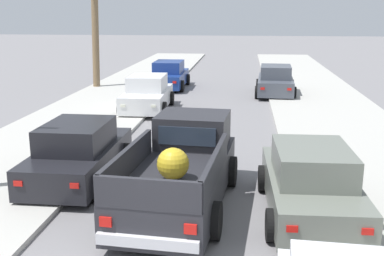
{
  "coord_description": "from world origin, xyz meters",
  "views": [
    {
      "loc": [
        1.38,
        -5.54,
        4.29
      ],
      "look_at": [
        0.0,
        6.86,
        1.2
      ],
      "focal_mm": 44.4,
      "sensor_mm": 36.0,
      "label": 1
    }
  ],
  "objects_px": {
    "car_right_mid": "(310,183)",
    "car_left_mid": "(275,81)",
    "pickup_truck": "(182,170)",
    "car_right_far": "(169,76)",
    "car_right_near": "(147,94)",
    "car_left_near": "(79,154)"
  },
  "relations": [
    {
      "from": "car_right_mid",
      "to": "car_right_far",
      "type": "bearing_deg",
      "value": 108.83
    },
    {
      "from": "car_right_near",
      "to": "car_left_mid",
      "type": "distance_m",
      "value": 7.45
    },
    {
      "from": "car_right_near",
      "to": "car_right_far",
      "type": "relative_size",
      "value": 1.01
    },
    {
      "from": "pickup_truck",
      "to": "car_left_near",
      "type": "height_order",
      "value": "pickup_truck"
    },
    {
      "from": "car_right_near",
      "to": "car_right_far",
      "type": "height_order",
      "value": "same"
    },
    {
      "from": "car_right_near",
      "to": "pickup_truck",
      "type": "bearing_deg",
      "value": -74.23
    },
    {
      "from": "car_left_near",
      "to": "car_right_mid",
      "type": "bearing_deg",
      "value": -15.48
    },
    {
      "from": "car_left_near",
      "to": "car_right_mid",
      "type": "height_order",
      "value": "same"
    },
    {
      "from": "car_left_near",
      "to": "car_left_mid",
      "type": "xyz_separation_m",
      "value": [
        5.81,
        13.6,
        0.0
      ]
    },
    {
      "from": "car_right_mid",
      "to": "car_right_far",
      "type": "height_order",
      "value": "same"
    },
    {
      "from": "car_right_mid",
      "to": "car_left_near",
      "type": "bearing_deg",
      "value": 164.52
    },
    {
      "from": "car_left_near",
      "to": "car_right_near",
      "type": "distance_m",
      "value": 8.98
    },
    {
      "from": "car_left_mid",
      "to": "car_right_far",
      "type": "xyz_separation_m",
      "value": [
        -5.88,
        1.61,
        0.0
      ]
    },
    {
      "from": "pickup_truck",
      "to": "car_left_mid",
      "type": "bearing_deg",
      "value": 78.69
    },
    {
      "from": "pickup_truck",
      "to": "car_left_near",
      "type": "bearing_deg",
      "value": 156.63
    },
    {
      "from": "pickup_truck",
      "to": "car_left_mid",
      "type": "relative_size",
      "value": 1.24
    },
    {
      "from": "pickup_truck",
      "to": "car_right_mid",
      "type": "distance_m",
      "value": 2.83
    },
    {
      "from": "pickup_truck",
      "to": "car_right_far",
      "type": "height_order",
      "value": "pickup_truck"
    },
    {
      "from": "car_right_near",
      "to": "car_right_far",
      "type": "xyz_separation_m",
      "value": [
        -0.03,
        6.22,
        0.0
      ]
    },
    {
      "from": "car_left_near",
      "to": "car_right_near",
      "type": "height_order",
      "value": "same"
    },
    {
      "from": "car_right_mid",
      "to": "car_left_mid",
      "type": "bearing_deg",
      "value": 89.42
    },
    {
      "from": "pickup_truck",
      "to": "car_right_mid",
      "type": "bearing_deg",
      "value": -6.86
    }
  ]
}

